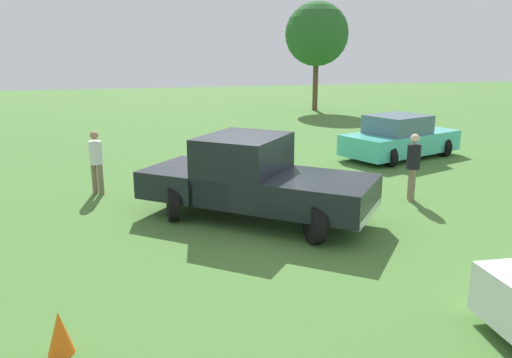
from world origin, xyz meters
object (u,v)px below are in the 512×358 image
at_px(pickup_truck, 251,177).
at_px(person_bystander, 96,159).
at_px(sedan_near, 400,138).
at_px(tree_back_right, 317,34).
at_px(person_visitor, 413,163).
at_px(traffic_cone, 60,333).

bearing_deg(pickup_truck, person_bystander, 178.36).
bearing_deg(sedan_near, person_bystander, 171.36).
distance_m(person_bystander, tree_back_right, 20.21).
bearing_deg(person_visitor, traffic_cone, 53.29).
relative_size(sedan_near, person_bystander, 2.84).
distance_m(sedan_near, person_bystander, 9.98).
distance_m(person_bystander, traffic_cone, 7.26).
bearing_deg(pickup_truck, traffic_cone, -88.99).
distance_m(pickup_truck, person_visitor, 4.14).
bearing_deg(traffic_cone, person_visitor, -58.44).
bearing_deg(sedan_near, pickup_truck, -163.19).
distance_m(pickup_truck, sedan_near, 8.17).
relative_size(pickup_truck, traffic_cone, 9.20).
xyz_separation_m(tree_back_right, traffic_cone, (-23.06, 12.27, -4.16)).
relative_size(pickup_truck, person_visitor, 3.09).
bearing_deg(pickup_truck, tree_back_right, 104.62).
bearing_deg(traffic_cone, sedan_near, -46.99).
distance_m(tree_back_right, traffic_cone, 26.45).
distance_m(person_visitor, tree_back_right, 19.29).
distance_m(person_visitor, traffic_cone, 8.96).
height_order(person_visitor, traffic_cone, person_visitor).
xyz_separation_m(person_visitor, traffic_cone, (-4.67, 7.61, -0.64)).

